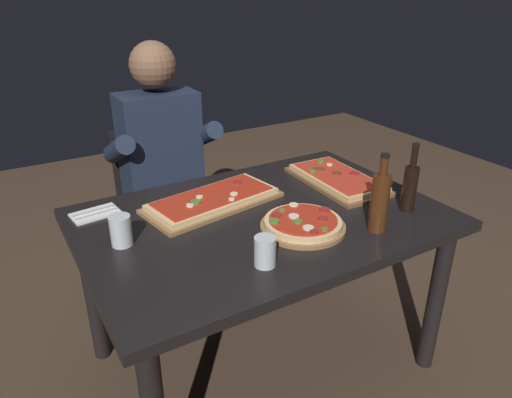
{
  "coord_description": "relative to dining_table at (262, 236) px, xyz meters",
  "views": [
    {
      "loc": [
        -0.87,
        -1.42,
        1.59
      ],
      "look_at": [
        0.0,
        0.05,
        0.79
      ],
      "focal_mm": 33.27,
      "sensor_mm": 36.0,
      "label": 1
    }
  ],
  "objects": [
    {
      "name": "pizza_rectangular_front",
      "position": [
        -0.12,
        0.19,
        0.12
      ],
      "size": [
        0.6,
        0.35,
        0.05
      ],
      "color": "olive",
      "rests_on": "dining_table"
    },
    {
      "name": "tumbler_near_camera",
      "position": [
        -0.54,
        0.06,
        0.14
      ],
      "size": [
        0.08,
        0.08,
        0.11
      ],
      "color": "silver",
      "rests_on": "dining_table"
    },
    {
      "name": "ground_plane",
      "position": [
        0.0,
        0.0,
        -0.64
      ],
      "size": [
        6.4,
        6.4,
        0.0
      ],
      "primitive_type": "plane",
      "color": "#4C3828"
    },
    {
      "name": "tumbler_far_side",
      "position": [
        -0.18,
        -0.31,
        0.14
      ],
      "size": [
        0.07,
        0.07,
        0.1
      ],
      "color": "silver",
      "rests_on": "dining_table"
    },
    {
      "name": "diner_chair",
      "position": [
        -0.13,
        0.86,
        -0.16
      ],
      "size": [
        0.44,
        0.44,
        0.87
      ],
      "color": "black",
      "rests_on": "ground_plane"
    },
    {
      "name": "oil_bottle_amber",
      "position": [
        0.3,
        -0.32,
        0.21
      ],
      "size": [
        0.07,
        0.07,
        0.3
      ],
      "color": "#47230F",
      "rests_on": "dining_table"
    },
    {
      "name": "pizza_rectangular_left",
      "position": [
        0.46,
        0.1,
        0.11
      ],
      "size": [
        0.28,
        0.5,
        0.05
      ],
      "color": "brown",
      "rests_on": "dining_table"
    },
    {
      "name": "napkin_cutlery_set",
      "position": [
        -0.57,
        0.34,
        0.1
      ],
      "size": [
        0.19,
        0.13,
        0.01
      ],
      "color": "white",
      "rests_on": "dining_table"
    },
    {
      "name": "seated_diner",
      "position": [
        -0.13,
        0.74,
        0.1
      ],
      "size": [
        0.53,
        0.41,
        1.33
      ],
      "color": "#23232D",
      "rests_on": "ground_plane"
    },
    {
      "name": "pizza_round_far",
      "position": [
        0.07,
        -0.17,
        0.12
      ],
      "size": [
        0.32,
        0.32,
        0.05
      ],
      "color": "olive",
      "rests_on": "dining_table"
    },
    {
      "name": "dining_table",
      "position": [
        0.0,
        0.0,
        0.0
      ],
      "size": [
        1.4,
        0.96,
        0.74
      ],
      "color": "black",
      "rests_on": "ground_plane"
    },
    {
      "name": "wine_bottle_dark",
      "position": [
        0.53,
        -0.26,
        0.2
      ],
      "size": [
        0.06,
        0.06,
        0.28
      ],
      "color": "black",
      "rests_on": "dining_table"
    }
  ]
}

